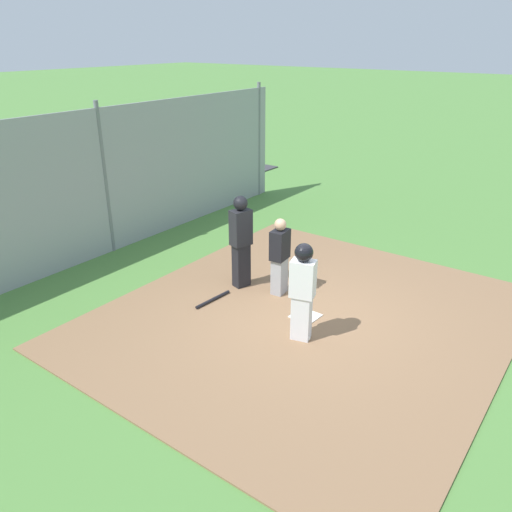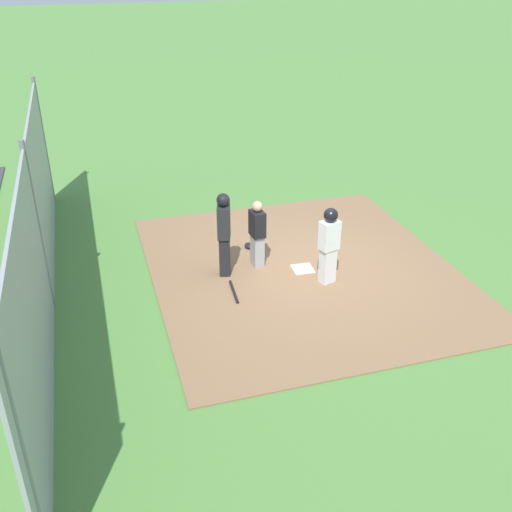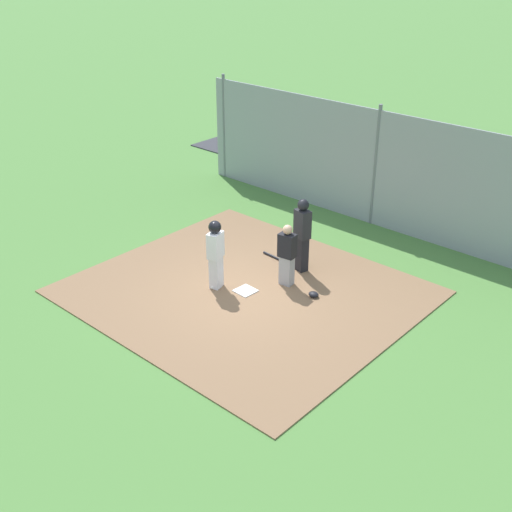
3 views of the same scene
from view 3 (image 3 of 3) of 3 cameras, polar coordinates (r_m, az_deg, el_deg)
The scene contains 13 objects.
ground_plane at distance 14.88m, azimuth -0.93°, elevation -3.19°, with size 140.00×140.00×0.00m, color #51843D.
dirt_infield at distance 14.87m, azimuth -0.93°, elevation -3.14°, with size 7.20×6.40×0.03m, color #896647.
home_plate at distance 14.86m, azimuth -0.93°, elevation -3.05°, with size 0.44×0.44×0.02m, color white.
catcher at distance 14.81m, azimuth 2.74°, elevation 0.15°, with size 0.41×0.30×1.50m.
umpire at distance 15.37m, azimuth 4.06°, elevation 2.00°, with size 0.44×0.35×1.83m.
runner at distance 14.62m, azimuth -3.57°, elevation 0.53°, with size 0.35×0.44×1.66m.
baseball_bat at distance 16.27m, azimuth 1.72°, elevation -0.14°, with size 0.06×0.06×0.84m, color black.
catcher_mask at distance 14.67m, azimuth 5.07°, elevation -3.37°, with size 0.24×0.20×0.12m, color black.
baseball at distance 14.96m, azimuth -3.83°, elevation -2.77°, with size 0.07×0.07×0.07m, color white.
backstop_fence at distance 18.02m, azimuth 10.40°, elevation 7.53°, with size 12.00×0.10×3.35m.
parking_lot at distance 21.96m, azimuth 15.84°, elevation 6.13°, with size 18.00×5.20×0.04m, color #38383D.
parked_car_blue at distance 21.98m, azimuth 16.61°, elevation 7.69°, with size 4.23×1.95×1.28m.
parked_car_white at distance 25.32m, azimuth 3.97°, elevation 11.25°, with size 4.36×2.24×1.28m.
Camera 3 is at (-8.75, 9.41, 7.50)m, focal length 45.68 mm.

